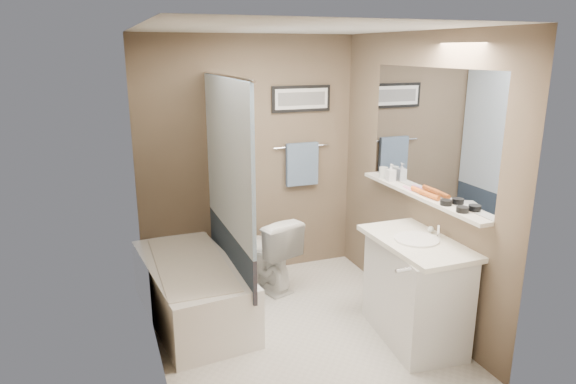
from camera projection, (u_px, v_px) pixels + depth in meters
name	position (u px, v px, depth m)	size (l,w,h in m)	color
ground	(294.00, 329.00, 4.29)	(2.50, 2.50, 0.00)	silver
ceiling	(295.00, 31.00, 3.65)	(2.20, 2.50, 0.04)	silver
wall_back	(249.00, 160.00, 5.07)	(2.20, 0.04, 2.40)	brown
wall_front	(376.00, 245.00, 2.86)	(2.20, 0.04, 2.40)	brown
wall_left	(152.00, 205.00, 3.60)	(0.04, 2.50, 2.40)	brown
wall_right	(414.00, 179.00, 4.33)	(0.04, 2.50, 2.40)	brown
tile_surround	(145.00, 212.00, 4.10)	(0.02, 1.55, 2.00)	#BDAB8F
curtain_rod	(225.00, 76.00, 4.05)	(0.02, 0.02, 1.55)	silver
curtain_upper	(228.00, 157.00, 4.22)	(0.03, 1.45, 1.28)	white
curtain_lower	(231.00, 250.00, 4.44)	(0.03, 1.45, 0.36)	#28374B
mirror	(429.00, 132.00, 4.09)	(0.02, 1.60, 1.00)	silver
shelf	(419.00, 195.00, 4.21)	(0.12, 1.60, 0.03)	silver
towel_bar	(302.00, 146.00, 5.22)	(0.02, 0.02, 0.60)	silver
towel	(302.00, 164.00, 5.25)	(0.34, 0.05, 0.44)	#809DBB
art_frame	(301.00, 99.00, 5.11)	(0.62, 0.03, 0.26)	black
art_mat	(302.00, 99.00, 5.09)	(0.56, 0.00, 0.20)	white
art_image	(302.00, 99.00, 5.09)	(0.50, 0.00, 0.13)	#595959
door	(455.00, 265.00, 3.09)	(0.80, 0.02, 2.00)	silver
door_handle	(403.00, 270.00, 3.02)	(0.02, 0.02, 0.10)	silver
bathtub	(192.00, 290.00, 4.43)	(0.70, 1.50, 0.50)	white
tub_rim	(190.00, 263.00, 4.36)	(0.56, 1.36, 0.02)	silver
toilet	(265.00, 252.00, 4.96)	(0.41, 0.71, 0.73)	white
vanity	(415.00, 292.00, 4.06)	(0.50, 0.90, 0.80)	silver
countertop	(417.00, 242.00, 3.95)	(0.54, 0.96, 0.04)	white
sink_basin	(417.00, 239.00, 3.94)	(0.34, 0.34, 0.01)	white
faucet_spout	(439.00, 231.00, 3.99)	(0.02, 0.02, 0.10)	silver
faucet_knob	(431.00, 229.00, 4.09)	(0.05, 0.05, 0.05)	white
candle_bowl_near	(462.00, 209.00, 3.71)	(0.09, 0.09, 0.04)	black
candle_bowl_far	(446.00, 202.00, 3.88)	(0.09, 0.09, 0.04)	black
hair_brush_front	(429.00, 195.00, 4.07)	(0.04, 0.04, 0.22)	#C3551B
hair_brush_back	(420.00, 191.00, 4.18)	(0.04, 0.04, 0.22)	orange
pink_comb	(408.00, 188.00, 4.34)	(0.03, 0.16, 0.01)	pink
glass_jar	(384.00, 173.00, 4.69)	(0.08, 0.08, 0.10)	silver
soap_bottle	(391.00, 173.00, 4.58)	(0.07, 0.07, 0.16)	#999999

